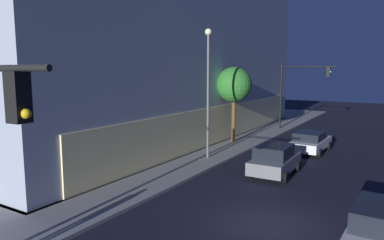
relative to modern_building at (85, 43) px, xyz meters
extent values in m
plane|color=black|center=(-13.10, -23.91, -8.61)|extent=(120.00, 120.00, 0.00)
cube|color=#4C4C51|center=(0.00, 0.04, -8.53)|extent=(34.99, 31.22, 0.15)
cube|color=#F6E399|center=(0.00, -15.16, -7.00)|extent=(31.13, 0.60, 2.90)
cube|color=#8D98AB|center=(0.00, 0.04, -1.45)|extent=(34.59, 30.82, 14.02)
cube|color=black|center=(-21.77, -22.32, -3.27)|extent=(0.34, 0.34, 0.90)
sphere|color=yellow|center=(-21.76, -22.49, -3.55)|extent=(0.18, 0.18, 0.18)
cylinder|color=black|center=(9.01, -17.37, -5.23)|extent=(0.18, 0.18, 6.46)
cylinder|color=black|center=(9.07, -19.93, -2.39)|extent=(0.25, 5.11, 0.12)
cube|color=black|center=(9.12, -21.71, -2.89)|extent=(0.33, 0.33, 0.90)
sphere|color=green|center=(9.12, -21.89, -2.89)|extent=(0.18, 0.18, 0.18)
cylinder|color=#585858|center=(-5.41, -17.10, -4.49)|extent=(0.16, 0.16, 7.93)
sphere|color=#F9EFC6|center=(-5.41, -17.10, -0.38)|extent=(0.44, 0.44, 0.44)
cylinder|color=brown|center=(0.23, -16.34, -6.72)|extent=(0.31, 0.31, 3.47)
sphere|color=#2A7228|center=(0.23, -16.34, -3.86)|extent=(2.80, 2.80, 2.80)
cube|color=#B7BABF|center=(-13.67, -27.68, -7.97)|extent=(4.61, 1.99, 0.67)
cube|color=black|center=(-13.33, -27.70, -7.30)|extent=(2.45, 1.72, 0.66)
cylinder|color=black|center=(-12.23, -26.83, -8.30)|extent=(0.61, 0.26, 0.60)
cube|color=slate|center=(-6.38, -21.97, -7.95)|extent=(4.22, 1.97, 0.70)
cube|color=black|center=(-6.69, -21.97, -7.24)|extent=(2.26, 1.75, 0.72)
cube|color=#F9F4CC|center=(-4.34, -21.37, -7.95)|extent=(0.12, 0.20, 0.12)
cube|color=#F9F4CC|center=(-4.32, -22.51, -7.95)|extent=(0.12, 0.20, 0.12)
cylinder|color=black|center=(-5.09, -21.00, -8.30)|extent=(0.60, 0.25, 0.60)
cylinder|color=black|center=(-5.06, -22.90, -8.30)|extent=(0.60, 0.25, 0.60)
cylinder|color=black|center=(-7.69, -21.04, -8.30)|extent=(0.60, 0.25, 0.60)
cylinder|color=black|center=(-7.66, -22.94, -8.30)|extent=(0.60, 0.25, 0.60)
cube|color=silver|center=(0.46, -22.33, -7.99)|extent=(4.67, 2.12, 0.61)
cube|color=black|center=(0.11, -22.32, -7.40)|extent=(2.41, 1.85, 0.56)
cube|color=#F9F4CC|center=(2.73, -21.82, -7.99)|extent=(0.13, 0.20, 0.12)
cube|color=#F9F4CC|center=(2.69, -23.00, -7.99)|extent=(0.13, 0.20, 0.12)
cylinder|color=black|center=(1.92, -21.39, -8.30)|extent=(0.63, 0.26, 0.62)
cylinder|color=black|center=(1.85, -23.36, -8.30)|extent=(0.63, 0.26, 0.62)
cylinder|color=black|center=(-0.94, -21.30, -8.30)|extent=(0.63, 0.26, 0.62)
cylinder|color=black|center=(-1.00, -23.27, -8.30)|extent=(0.63, 0.26, 0.62)
camera|label=1|loc=(-25.46, -28.10, -2.82)|focal=33.20mm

